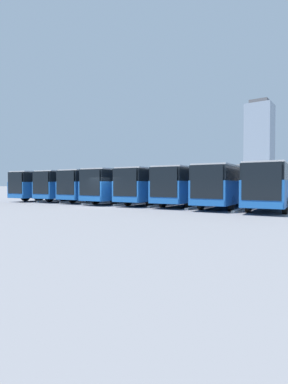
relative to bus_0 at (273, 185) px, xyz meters
The scene contains 18 objects.
ground_plane 13.79m from the bus_0, 24.17° to the left, with size 600.00×600.00×0.00m, color gray.
bus_0 is the anchor object (origin of this frame).
curb_divider_0 3.05m from the bus_0, 43.75° to the left, with size 0.24×6.02×0.15m, color #B2B2AD.
bus_1 3.57m from the bus_0, ahead, with size 3.50×11.71×3.35m.
curb_divider_1 5.83m from the bus_0, 15.67° to the left, with size 0.24×6.02×0.15m, color #B2B2AD.
bus_2 7.14m from the bus_0, ahead, with size 3.50×11.71×3.35m.
curb_divider_2 9.16m from the bus_0, ahead, with size 0.24×6.02×0.15m, color #B2B2AD.
bus_3 10.69m from the bus_0, ahead, with size 3.50×11.71×3.35m.
curb_divider_3 12.66m from the bus_0, ahead, with size 0.24×6.02×0.15m, color #B2B2AD.
bus_4 14.25m from the bus_0, ahead, with size 3.50×11.71×3.35m.
curb_divider_4 16.22m from the bus_0, ahead, with size 0.24×6.02×0.15m, color #B2B2AD.
bus_5 17.81m from the bus_0, ahead, with size 3.50×11.71×3.35m.
curb_divider_5 19.72m from the bus_0, ahead, with size 0.24×6.02×0.15m, color #B2B2AD.
bus_6 21.37m from the bus_0, ahead, with size 3.50×11.71×3.35m.
curb_divider_6 23.27m from the bus_0, ahead, with size 0.24×6.02×0.15m, color #B2B2AD.
bus_7 24.93m from the bus_0, ahead, with size 3.50×11.71×3.35m.
station_building 22.77m from the bus_0, 56.80° to the right, with size 26.15×12.38×4.47m.
office_tower 163.22m from the bus_0, 75.95° to the right, with size 14.25×14.25×50.47m.
Camera 1 is at (-17.38, 18.75, 1.90)m, focal length 28.00 mm.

